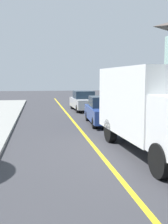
# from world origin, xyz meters

# --- Properties ---
(centre_line_yellow) EXTENTS (0.16, 56.00, 0.01)m
(centre_line_yellow) POSITION_xyz_m (0.00, 10.00, 0.00)
(centre_line_yellow) COLOR gold
(centre_line_yellow) RESTS_ON ground
(box_truck) EXTENTS (2.78, 7.30, 3.20)m
(box_truck) POSITION_xyz_m (2.03, 10.02, 1.77)
(box_truck) COLOR white
(box_truck) RESTS_ON ground
(parked_car_near) EXTENTS (2.00, 4.48, 1.67)m
(parked_car_near) POSITION_xyz_m (1.68, 16.60, 0.79)
(parked_car_near) COLOR #2D4793
(parked_car_near) RESTS_ON ground
(parked_car_mid) EXTENTS (1.97, 4.47, 1.67)m
(parked_car_mid) POSITION_xyz_m (1.64, 23.67, 0.79)
(parked_car_mid) COLOR #B7B7BC
(parked_car_mid) RESTS_ON ground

